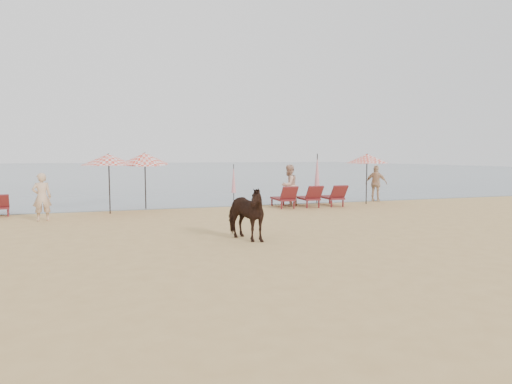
% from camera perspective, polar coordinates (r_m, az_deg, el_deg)
% --- Properties ---
extents(ground, '(120.00, 120.00, 0.00)m').
position_cam_1_polar(ground, '(10.76, 8.37, -7.98)').
color(ground, tan).
rests_on(ground, ground).
extents(sea, '(160.00, 140.00, 0.06)m').
position_cam_1_polar(sea, '(89.54, -15.08, 3.11)').
color(sea, '#51606B').
rests_on(sea, ground).
extents(lounger_cluster_right, '(3.24, 1.97, 0.70)m').
position_cam_1_polar(lounger_cluster_right, '(20.12, 7.11, -0.62)').
color(lounger_cluster_right, maroon).
rests_on(lounger_cluster_right, ground).
extents(umbrella_open_left_a, '(2.18, 2.18, 2.48)m').
position_cam_1_polar(umbrella_open_left_a, '(18.57, -19.05, 4.10)').
color(umbrella_open_left_a, black).
rests_on(umbrella_open_left_a, ground).
extents(umbrella_open_left_b, '(2.06, 2.10, 2.63)m').
position_cam_1_polar(umbrella_open_left_b, '(19.73, -14.61, 4.37)').
color(umbrella_open_left_b, black).
rests_on(umbrella_open_left_b, ground).
extents(umbrella_open_right, '(2.05, 2.05, 2.50)m').
position_cam_1_polar(umbrella_open_right, '(21.79, 14.59, 4.33)').
color(umbrella_open_right, black).
rests_on(umbrella_open_right, ground).
extents(umbrella_closed_left, '(0.24, 0.24, 1.96)m').
position_cam_1_polar(umbrella_closed_left, '(22.09, -3.00, 1.77)').
color(umbrella_closed_left, black).
rests_on(umbrella_closed_left, ground).
extents(umbrella_closed_right, '(0.30, 0.30, 2.50)m').
position_cam_1_polar(umbrella_closed_right, '(21.94, 8.15, 2.58)').
color(umbrella_closed_right, black).
rests_on(umbrella_closed_right, ground).
extents(cow, '(1.44, 1.99, 1.53)m').
position_cam_1_polar(cow, '(12.07, -1.68, -2.84)').
color(cow, black).
rests_on(cow, ground).
extents(beachgoer_left, '(0.71, 0.52, 1.77)m').
position_cam_1_polar(beachgoer_left, '(17.45, -26.65, -0.60)').
color(beachgoer_left, tan).
rests_on(beachgoer_left, ground).
extents(beachgoer_right_a, '(1.20, 1.12, 1.97)m').
position_cam_1_polar(beachgoer_right_a, '(20.31, 4.42, 0.87)').
color(beachgoer_right_a, tan).
rests_on(beachgoer_right_a, ground).
extents(beachgoer_right_b, '(1.12, 1.11, 1.90)m').
position_cam_1_polar(beachgoer_right_b, '(23.28, 15.73, 1.12)').
color(beachgoer_right_b, tan).
rests_on(beachgoer_right_b, ground).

